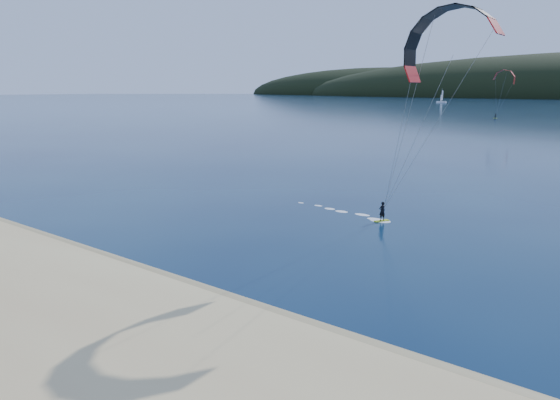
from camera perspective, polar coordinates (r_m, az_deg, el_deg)
name	(u,v)px	position (r m, az deg, el deg)	size (l,w,h in m)	color
ground	(141,325)	(27.81, -15.37, -13.35)	(1800.00, 1800.00, 0.00)	#071737
wet_sand	(204,296)	(30.42, -8.54, -10.60)	(220.00, 2.50, 0.10)	#8F7E53
kitesurfer_near	(447,64)	(39.62, 18.29, 14.34)	(21.36, 7.12, 17.47)	#A9C417
kitesurfer_far	(504,81)	(215.78, 23.87, 12.16)	(8.34, 7.52, 17.38)	#A9C417
sailboat	(441,102)	(440.34, 17.68, 10.49)	(7.78, 5.16, 11.38)	white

